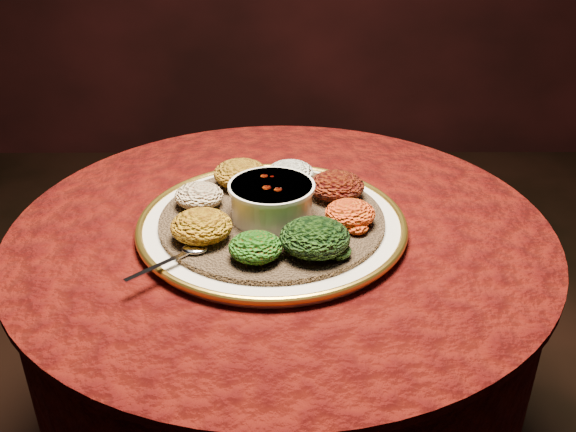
{
  "coord_description": "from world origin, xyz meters",
  "views": [
    {
      "loc": [
        0.01,
        -0.99,
        1.31
      ],
      "look_at": [
        0.01,
        -0.02,
        0.76
      ],
      "focal_mm": 40.0,
      "sensor_mm": 36.0,
      "label": 1
    }
  ],
  "objects": [
    {
      "name": "stew_bowl",
      "position": [
        -0.02,
        -0.02,
        0.8
      ],
      "size": [
        0.15,
        0.15,
        0.06
      ],
      "color": "silver",
      "rests_on": "injera"
    },
    {
      "name": "portion_timatim",
      "position": [
        -0.15,
        0.02,
        0.78
      ],
      "size": [
        0.09,
        0.08,
        0.04
      ],
      "primitive_type": "ellipsoid",
      "color": "maroon",
      "rests_on": "injera"
    },
    {
      "name": "portion_kitfo",
      "position": [
        0.1,
        0.05,
        0.79
      ],
      "size": [
        0.1,
        0.1,
        0.05
      ],
      "primitive_type": "ellipsoid",
      "color": "black",
      "rests_on": "injera"
    },
    {
      "name": "portion_gomen",
      "position": [
        0.05,
        -0.14,
        0.79
      ],
      "size": [
        0.11,
        0.11,
        0.05
      ],
      "primitive_type": "ellipsoid",
      "color": "black",
      "rests_on": "injera"
    },
    {
      "name": "platter",
      "position": [
        -0.02,
        -0.02,
        0.75
      ],
      "size": [
        0.49,
        0.49,
        0.02
      ],
      "rotation": [
        0.0,
        0.0,
        0.09
      ],
      "color": "silver",
      "rests_on": "table"
    },
    {
      "name": "table",
      "position": [
        0.0,
        0.0,
        0.55
      ],
      "size": [
        0.96,
        0.96,
        0.73
      ],
      "color": "black",
      "rests_on": "ground"
    },
    {
      "name": "spoon",
      "position": [
        -0.14,
        -0.14,
        0.77
      ],
      "size": [
        0.12,
        0.11,
        0.01
      ],
      "rotation": [
        0.0,
        0.0,
        -2.38
      ],
      "color": "silver",
      "rests_on": "injera"
    },
    {
      "name": "portion_mixveg",
      "position": [
        -0.04,
        -0.16,
        0.78
      ],
      "size": [
        0.08,
        0.08,
        0.04
      ],
      "primitive_type": "ellipsoid",
      "color": "#8B2F08",
      "rests_on": "injera"
    },
    {
      "name": "injera",
      "position": [
        -0.02,
        -0.02,
        0.76
      ],
      "size": [
        0.43,
        0.43,
        0.01
      ],
      "primitive_type": "cylinder",
      "rotation": [
        0.0,
        0.0,
        -0.1
      ],
      "color": "brown",
      "rests_on": "platter"
    },
    {
      "name": "portion_shiro",
      "position": [
        -0.08,
        0.1,
        0.79
      ],
      "size": [
        0.1,
        0.1,
        0.05
      ],
      "primitive_type": "ellipsoid",
      "color": "#8F6211",
      "rests_on": "injera"
    },
    {
      "name": "portion_tikil",
      "position": [
        0.12,
        -0.05,
        0.78
      ],
      "size": [
        0.09,
        0.08,
        0.04
      ],
      "primitive_type": "ellipsoid",
      "color": "#B6830F",
      "rests_on": "injera"
    },
    {
      "name": "portion_ayib",
      "position": [
        0.02,
        0.11,
        0.78
      ],
      "size": [
        0.09,
        0.08,
        0.04
      ],
      "primitive_type": "ellipsoid",
      "color": "white",
      "rests_on": "injera"
    },
    {
      "name": "portion_kik",
      "position": [
        -0.13,
        -0.1,
        0.79
      ],
      "size": [
        0.1,
        0.1,
        0.05
      ],
      "primitive_type": "ellipsoid",
      "color": "#B47F0F",
      "rests_on": "injera"
    }
  ]
}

